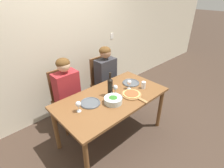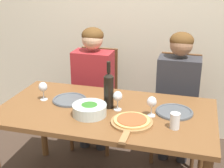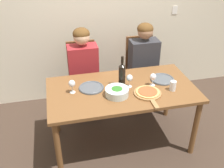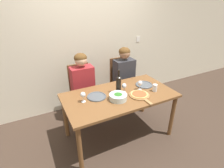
# 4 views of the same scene
# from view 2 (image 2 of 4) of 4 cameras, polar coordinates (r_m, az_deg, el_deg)

# --- Properties ---
(back_wall) EXTENTS (10.00, 0.06, 2.70)m
(back_wall) POSITION_cam_2_polar(r_m,az_deg,el_deg) (3.33, 4.90, 13.21)
(back_wall) COLOR beige
(back_wall) RESTS_ON ground
(dining_table) EXTENTS (1.63, 0.86, 0.77)m
(dining_table) POSITION_cam_2_polar(r_m,az_deg,el_deg) (2.40, -1.14, -6.54)
(dining_table) COLOR brown
(dining_table) RESTS_ON ground
(chair_left) EXTENTS (0.42, 0.42, 1.00)m
(chair_left) POSITION_cam_2_polar(r_m,az_deg,el_deg) (3.24, -2.80, -1.87)
(chair_left) COLOR brown
(chair_left) RESTS_ON ground
(chair_right) EXTENTS (0.42, 0.42, 1.00)m
(chair_right) POSITION_cam_2_polar(r_m,az_deg,el_deg) (3.10, 11.84, -3.41)
(chair_right) COLOR brown
(chair_right) RESTS_ON ground
(person_woman) EXTENTS (0.47, 0.51, 1.25)m
(person_woman) POSITION_cam_2_polar(r_m,az_deg,el_deg) (3.06, -3.56, 1.13)
(person_woman) COLOR #28282D
(person_woman) RESTS_ON ground
(person_man) EXTENTS (0.47, 0.51, 1.25)m
(person_man) POSITION_cam_2_polar(r_m,az_deg,el_deg) (2.91, 11.97, -0.36)
(person_man) COLOR #28282D
(person_man) RESTS_ON ground
(wine_bottle) EXTENTS (0.07, 0.07, 0.36)m
(wine_bottle) POSITION_cam_2_polar(r_m,az_deg,el_deg) (2.35, -0.61, -0.99)
(wine_bottle) COLOR black
(wine_bottle) RESTS_ON dining_table
(broccoli_bowl) EXTENTS (0.25, 0.25, 0.09)m
(broccoli_bowl) POSITION_cam_2_polar(r_m,az_deg,el_deg) (2.27, -4.13, -4.68)
(broccoli_bowl) COLOR silver
(broccoli_bowl) RESTS_ON dining_table
(dinner_plate_left) EXTENTS (0.28, 0.28, 0.02)m
(dinner_plate_left) POSITION_cam_2_polar(r_m,az_deg,el_deg) (2.54, -7.75, -2.85)
(dinner_plate_left) COLOR #4C5156
(dinner_plate_left) RESTS_ON dining_table
(dinner_plate_right) EXTENTS (0.28, 0.28, 0.02)m
(dinner_plate_right) POSITION_cam_2_polar(r_m,az_deg,el_deg) (2.36, 11.32, -4.99)
(dinner_plate_right) COLOR #4C5156
(dinner_plate_right) RESTS_ON dining_table
(pizza_on_board) EXTENTS (0.29, 0.43, 0.04)m
(pizza_on_board) POSITION_cam_2_polar(r_m,az_deg,el_deg) (2.16, 3.59, -6.94)
(pizza_on_board) COLOR #9E7042
(pizza_on_board) RESTS_ON dining_table
(wine_glass_left) EXTENTS (0.07, 0.07, 0.15)m
(wine_glass_left) POSITION_cam_2_polar(r_m,az_deg,el_deg) (2.55, -12.51, -0.68)
(wine_glass_left) COLOR silver
(wine_glass_left) RESTS_ON dining_table
(wine_glass_right) EXTENTS (0.07, 0.07, 0.15)m
(wine_glass_right) POSITION_cam_2_polar(r_m,az_deg,el_deg) (2.24, 7.28, -3.42)
(wine_glass_right) COLOR silver
(wine_glass_right) RESTS_ON dining_table
(wine_glass_centre) EXTENTS (0.07, 0.07, 0.15)m
(wine_glass_centre) POSITION_cam_2_polar(r_m,az_deg,el_deg) (2.32, 1.04, -2.41)
(wine_glass_centre) COLOR silver
(wine_glass_centre) RESTS_ON dining_table
(water_tumbler) EXTENTS (0.07, 0.07, 0.11)m
(water_tumbler) POSITION_cam_2_polar(r_m,az_deg,el_deg) (2.12, 11.43, -6.63)
(water_tumbler) COLOR silver
(water_tumbler) RESTS_ON dining_table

